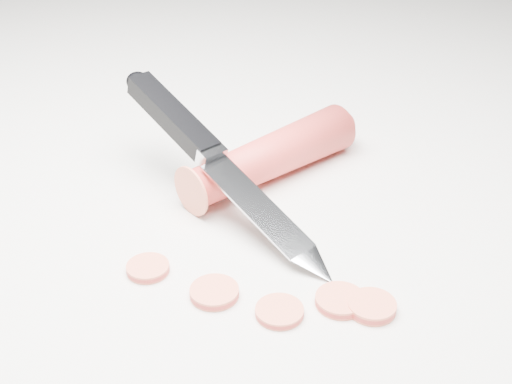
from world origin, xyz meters
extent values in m
plane|color=silver|center=(0.00, 0.00, 0.00)|extent=(2.40, 2.40, 0.00)
cylinder|color=red|center=(0.03, 0.10, 0.02)|extent=(0.16, 0.12, 0.04)
cylinder|color=#EE6546|center=(0.00, -0.07, 0.00)|extent=(0.03, 0.03, 0.01)
cylinder|color=#EE6546|center=(-0.08, -0.01, 0.00)|extent=(0.03, 0.03, 0.01)
cylinder|color=#EE6546|center=(-0.04, -0.05, 0.00)|extent=(0.03, 0.03, 0.01)
cylinder|color=#EE6546|center=(0.07, -0.08, 0.00)|extent=(0.03, 0.03, 0.01)
cylinder|color=#EE6546|center=(0.05, -0.07, 0.00)|extent=(0.03, 0.03, 0.01)
camera|label=1|loc=(-0.06, -0.42, 0.32)|focal=50.00mm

